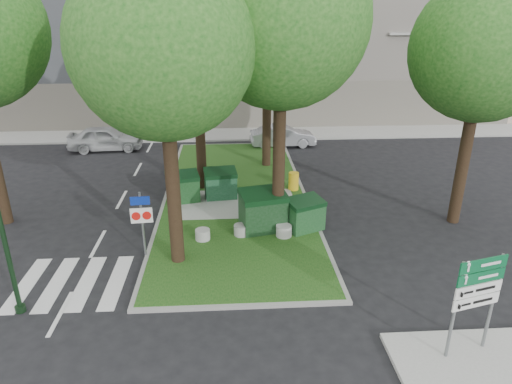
{
  "coord_description": "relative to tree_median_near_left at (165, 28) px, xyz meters",
  "views": [
    {
      "loc": [
        0.25,
        -10.7,
        7.86
      ],
      "look_at": [
        1.14,
        3.63,
        2.0
      ],
      "focal_mm": 32.0,
      "sensor_mm": 36.0,
      "label": 1
    }
  ],
  "objects": [
    {
      "name": "tree_median_near_left",
      "position": [
        0.0,
        0.0,
        0.0
      ],
      "size": [
        5.2,
        5.2,
        10.53
      ],
      "color": "black",
      "rests_on": "ground"
    },
    {
      "name": "building_sidewalk",
      "position": [
        1.41,
        15.94,
        -7.26
      ],
      "size": [
        42.0,
        3.0,
        0.12
      ],
      "primitive_type": "cube",
      "color": "#999993",
      "rests_on": "ground"
    },
    {
      "name": "dumpster_b",
      "position": [
        1.27,
        5.19,
        -6.58
      ],
      "size": [
        1.49,
        1.13,
        1.28
      ],
      "rotation": [
        0.0,
        0.0,
        0.12
      ],
      "color": "#134325",
      "rests_on": "median_island"
    },
    {
      "name": "bollard_mid",
      "position": [
        2.04,
        1.58,
        -7.0
      ],
      "size": [
        0.54,
        0.54,
        0.39
      ],
      "primitive_type": "cylinder",
      "color": "gray",
      "rests_on": "median_island"
    },
    {
      "name": "ground",
      "position": [
        1.41,
        -2.56,
        -7.32
      ],
      "size": [
        120.0,
        120.0,
        0.0
      ],
      "primitive_type": "plane",
      "color": "black",
      "rests_on": "ground"
    },
    {
      "name": "dumpster_a",
      "position": [
        -0.33,
        4.89,
        -6.59
      ],
      "size": [
        1.55,
        1.24,
        1.28
      ],
      "rotation": [
        0.0,
        0.0,
        0.23
      ],
      "color": "#103D15",
      "rests_on": "median_island"
    },
    {
      "name": "bollard_left",
      "position": [
        0.66,
        1.31,
        -7.01
      ],
      "size": [
        0.53,
        0.53,
        0.38
      ],
      "primitive_type": "cylinder",
      "color": "#A4A49F",
      "rests_on": "median_island"
    },
    {
      "name": "dumpster_c",
      "position": [
        2.87,
        2.0,
        -6.45
      ],
      "size": [
        1.88,
        1.5,
        1.55
      ],
      "rotation": [
        0.0,
        0.0,
        0.22
      ],
      "color": "black",
      "rests_on": "median_island"
    },
    {
      "name": "tree_median_near_right",
      "position": [
        3.5,
        2.0,
        0.67
      ],
      "size": [
        5.6,
        5.6,
        11.46
      ],
      "color": "black",
      "rests_on": "ground"
    },
    {
      "name": "apartment_building",
      "position": [
        1.41,
        23.44,
        0.68
      ],
      "size": [
        41.0,
        12.0,
        16.0
      ],
      "primitive_type": "cube",
      "color": "tan",
      "rests_on": "ground"
    },
    {
      "name": "litter_bin",
      "position": [
        4.55,
        5.87,
        -6.79
      ],
      "size": [
        0.46,
        0.46,
        0.8
      ],
      "primitive_type": "cylinder",
      "color": "gold",
      "rests_on": "median_island"
    },
    {
      "name": "car_silver",
      "position": [
        4.91,
        13.18,
        -6.68
      ],
      "size": [
        3.95,
        1.6,
        1.28
      ],
      "primitive_type": "imported",
      "rotation": [
        0.0,
        0.0,
        1.64
      ],
      "color": "#A5A6AD",
      "rests_on": "ground"
    },
    {
      "name": "traffic_sign_pole",
      "position": [
        -1.22,
        0.38,
        -5.8
      ],
      "size": [
        0.71,
        0.1,
        2.37
      ],
      "rotation": [
        0.0,
        0.0,
        0.08
      ],
      "color": "slate",
      "rests_on": "ground"
    },
    {
      "name": "zebra_crossing",
      "position": [
        -2.34,
        -1.06,
        -7.31
      ],
      "size": [
        5.0,
        3.0,
        0.01
      ],
      "primitive_type": "cube",
      "color": "silver",
      "rests_on": "ground"
    },
    {
      "name": "car_white",
      "position": [
        -5.52,
        13.04,
        -6.6
      ],
      "size": [
        4.31,
        1.99,
        1.43
      ],
      "primitive_type": "imported",
      "rotation": [
        0.0,
        0.0,
        1.64
      ],
      "color": "silver",
      "rests_on": "ground"
    },
    {
      "name": "tree_street_right",
      "position": [
        10.5,
        2.5,
        -0.33
      ],
      "size": [
        5.0,
        5.0,
        10.06
      ],
      "color": "black",
      "rests_on": "ground"
    },
    {
      "name": "median_kerb",
      "position": [
        1.91,
        5.44,
        -7.27
      ],
      "size": [
        6.3,
        16.3,
        0.1
      ],
      "primitive_type": "cube",
      "color": "gray",
      "rests_on": "ground"
    },
    {
      "name": "bollard_right",
      "position": [
        3.58,
        1.39,
        -6.99
      ],
      "size": [
        0.57,
        0.57,
        0.41
      ],
      "primitive_type": "cylinder",
      "color": "#ADACA7",
      "rests_on": "median_island"
    },
    {
      "name": "median_island",
      "position": [
        1.91,
        5.44,
        -7.26
      ],
      "size": [
        6.0,
        16.0,
        0.12
      ],
      "primitive_type": "cube",
      "color": "#154212",
      "rests_on": "ground"
    },
    {
      "name": "tree_median_mid",
      "position": [
        0.5,
        6.5,
        -0.34
      ],
      "size": [
        4.8,
        4.8,
        9.99
      ],
      "color": "black",
      "rests_on": "ground"
    },
    {
      "name": "directional_sign",
      "position": [
        7.25,
        -4.81,
        -5.49
      ],
      "size": [
        1.26,
        0.37,
        2.58
      ],
      "rotation": [
        0.0,
        0.0,
        0.26
      ],
      "color": "slate",
      "rests_on": "sidewalk_corner"
    },
    {
      "name": "dumpster_d",
      "position": [
        4.41,
        1.91,
        -6.6
      ],
      "size": [
        1.6,
        1.4,
        1.24
      ],
      "rotation": [
        0.0,
        0.0,
        0.42
      ],
      "color": "#13401A",
      "rests_on": "median_island"
    }
  ]
}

